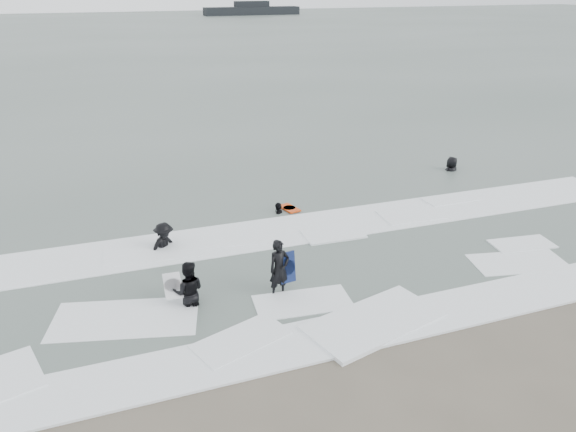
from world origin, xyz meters
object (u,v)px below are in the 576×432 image
object	(u,v)px
surfer_centre	(279,295)
vessel_horizon	(252,10)
surfer_wading	(190,304)
surfer_right_near	(279,213)
surfer_right_far	(451,171)
surfer_breaker	(165,249)

from	to	relation	value
surfer_centre	vessel_horizon	distance (m)	137.93
surfer_centre	surfer_wading	size ratio (longest dim) A/B	0.94
surfer_wading	vessel_horizon	distance (m)	138.31
surfer_right_near	surfer_right_far	xyz separation A→B (m)	(9.63, 2.27, 0.00)
surfer_breaker	surfer_right_near	distance (m)	5.06
surfer_centre	surfer_right_far	bearing A→B (deg)	23.44
vessel_horizon	surfer_right_near	bearing A→B (deg)	-105.48
surfer_right_near	vessel_horizon	xyz separation A→B (m)	(35.14, 126.88, 1.24)
surfer_wading	surfer_right_far	distance (m)	16.24
surfer_wading	vessel_horizon	xyz separation A→B (m)	(39.72, 132.48, 1.24)
surfer_centre	surfer_breaker	world-z (taller)	surfer_breaker
surfer_wading	surfer_right_far	size ratio (longest dim) A/B	1.02
surfer_wading	surfer_right_near	world-z (taller)	surfer_wading
surfer_right_near	vessel_horizon	size ratio (longest dim) A/B	0.07
surfer_right_near	surfer_right_far	bearing A→B (deg)	132.68
surfer_centre	surfer_right_near	xyz separation A→B (m)	(1.97, 5.96, 0.00)
surfer_wading	surfer_right_near	bearing A→B (deg)	-117.26
surfer_centre	surfer_right_near	distance (m)	6.28
surfer_wading	surfer_breaker	world-z (taller)	surfer_wading
surfer_centre	surfer_breaker	size ratio (longest dim) A/B	0.98
surfer_breaker	vessel_horizon	distance (m)	134.69
surfer_centre	surfer_right_near	size ratio (longest dim) A/B	1.11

